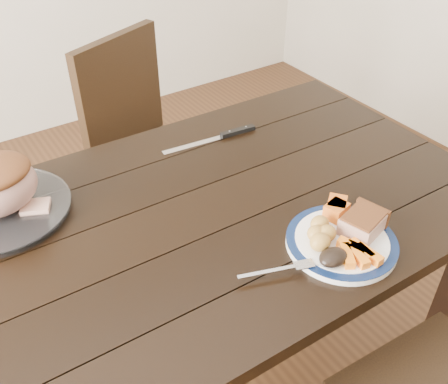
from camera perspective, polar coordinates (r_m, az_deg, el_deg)
ground at (r=1.86m, az=-2.55°, el=-20.49°), size 4.00×4.00×0.00m
dining_table at (r=1.35m, az=-3.30°, el=-5.54°), size 1.62×0.94×0.75m
chair_far at (r=2.03m, az=-8.80°, el=5.77°), size 0.55×0.56×0.93m
dinner_plate at (r=1.23m, az=13.25°, el=-5.65°), size 0.26×0.26×0.02m
plate_rim at (r=1.22m, az=13.31°, el=-5.36°), size 0.26×0.26×0.02m
serving_platter at (r=1.41m, az=-24.07°, el=-2.02°), size 0.34×0.34×0.02m
pork_slice at (r=1.24m, az=15.56°, el=-3.50°), size 0.12×0.10×0.05m
roasted_potatoes at (r=1.19m, az=11.00°, el=-4.67°), size 0.09×0.09×0.04m
carrot_batons at (r=1.18m, az=14.99°, el=-6.70°), size 0.08×0.11×0.02m
pumpkin_wedges at (r=1.28m, az=12.73°, el=-1.84°), size 0.08×0.08×0.04m
dark_mushroom at (r=1.15m, az=12.37°, el=-7.29°), size 0.07×0.05×0.03m
fork at (r=1.13m, az=6.63°, el=-8.77°), size 0.17×0.08×0.00m
cut_slice at (r=1.36m, az=-20.71°, el=-1.62°), size 0.09×0.08×0.02m
carving_knife at (r=1.60m, az=0.34°, el=6.59°), size 0.32×0.05×0.01m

